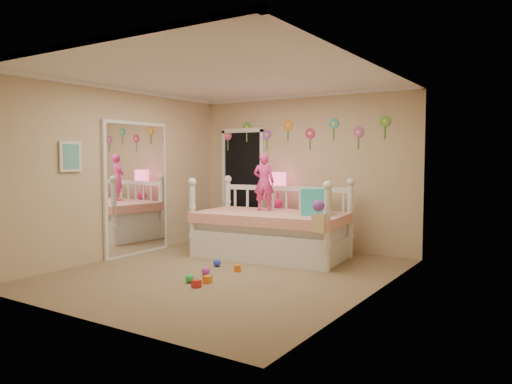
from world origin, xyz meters
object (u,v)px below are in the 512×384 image
Objects in this scene: daybed at (271,217)px; table_lamp at (278,185)px; child at (264,182)px; nightstand at (278,229)px.

table_lamp reaches higher than daybed.
child reaches higher than daybed.
nightstand is at bearing -102.22° from child.
nightstand is 1.07× the size of table_lamp.
nightstand is (-0.08, 0.57, -0.82)m from child.
child is at bearing -89.16° from nightstand.
table_lamp is at bearing 107.08° from daybed.
table_lamp is at bearing -102.22° from child.
nightstand is at bearing 107.08° from daybed.
table_lamp reaches higher than nightstand.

